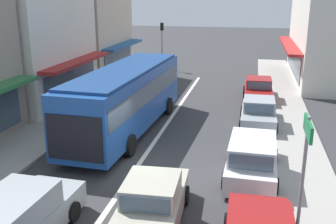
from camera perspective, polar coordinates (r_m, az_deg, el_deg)
name	(u,v)px	position (r m, az deg, el deg)	size (l,w,h in m)	color
ground_plane	(137,167)	(15.94, -4.55, -8.01)	(140.00, 140.00, 0.00)	#353538
lane_centre_line	(160,134)	(19.50, -1.18, -3.20)	(0.20, 28.00, 0.01)	silver
sidewalk_left	(54,113)	(23.65, -16.26, -0.10)	(5.20, 44.00, 0.14)	#A39E96
kerb_right	(287,129)	(20.98, 16.86, -2.32)	(2.80, 44.00, 0.12)	#A39E96
shopfront_mid_block	(16,40)	(26.48, -21.25, 9.70)	(8.26, 8.42, 7.84)	silver
shopfront_far_end	(74,24)	(33.75, -13.46, 12.28)	(8.50, 7.96, 8.57)	beige
city_bus	(126,95)	(19.50, -6.04, 2.47)	(3.11, 10.96, 3.23)	#1E4C99
wagon_queue_far_back	(18,221)	(11.83, -20.99, -14.52)	(2.08, 4.57, 1.58)	#9EA3A8
sedan_behind_bus_near	(152,203)	(12.07, -2.30, -13.07)	(2.05, 4.28, 1.47)	#B7B29E
parked_wagon_kerb_second	(252,158)	(15.18, 12.09, -6.58)	(2.03, 4.55, 1.58)	silver
parked_sedan_kerb_third	(258,113)	(21.13, 12.98, -0.17)	(1.91, 4.21, 1.47)	#9EA3A8
parked_sedan_kerb_rear	(258,90)	(26.24, 12.95, 3.12)	(1.97, 4.24, 1.47)	maroon
traffic_light_downstreet	(162,38)	(36.07, -0.88, 10.72)	(0.33, 0.24, 4.20)	gray
directional_road_sign	(306,150)	(11.14, 19.36, -5.22)	(0.10, 1.40, 3.60)	gray
pedestrian_with_handbag_near	(103,89)	(24.48, -9.45, 3.33)	(0.62, 0.48, 1.63)	#4C4742
pedestrian_browsing_midblock	(116,79)	(27.27, -7.52, 4.79)	(0.47, 0.39, 1.63)	#333338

